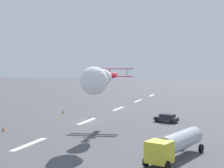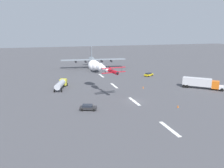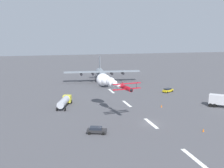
{
  "view_description": "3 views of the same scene",
  "coord_description": "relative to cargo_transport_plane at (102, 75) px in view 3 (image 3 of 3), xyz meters",
  "views": [
    {
      "loc": [
        58.38,
        24.35,
        10.31
      ],
      "look_at": [
        2.31,
        5.72,
        7.23
      ],
      "focal_mm": 54.11,
      "sensor_mm": 36.0,
      "label": 1
    },
    {
      "loc": [
        -59.48,
        24.73,
        20.68
      ],
      "look_at": [
        12.33,
        3.13,
        2.6
      ],
      "focal_mm": 36.74,
      "sensor_mm": 36.0,
      "label": 2
    },
    {
      "loc": [
        -61.03,
        25.74,
        22.09
      ],
      "look_at": [
        38.67,
        0.0,
        2.95
      ],
      "focal_mm": 44.4,
      "sensor_mm": 36.0,
      "label": 3
    }
  ],
  "objects": [
    {
      "name": "cargo_transport_plane",
      "position": [
        0.0,
        0.0,
        0.0
      ],
      "size": [
        28.0,
        34.43,
        10.94
      ],
      "color": "gray",
      "rests_on": "ground"
    },
    {
      "name": "traffic_cone_far",
      "position": [
        -45.41,
        -8.08,
        -2.88
      ],
      "size": [
        0.44,
        0.44,
        0.75
      ],
      "primitive_type": "cone",
      "color": "orange",
      "rests_on": "ground"
    },
    {
      "name": "followme_car_yellow",
      "position": [
        -26.33,
        -19.35,
        -2.44
      ],
      "size": [
        3.7,
        4.81,
        1.52
      ],
      "color": "yellow",
      "rests_on": "ground"
    },
    {
      "name": "runway_stripe_5",
      "position": [
        -19.05,
        0.78,
        -3.25
      ],
      "size": [
        8.0,
        0.9,
        0.01
      ],
      "primitive_type": "cube",
      "color": "white",
      "rests_on": "ground"
    },
    {
      "name": "traffic_cone_near",
      "position": [
        -67.19,
        -8.46,
        -2.88
      ],
      "size": [
        0.44,
        0.44,
        0.75
      ],
      "primitive_type": "cone",
      "color": "orange",
      "rests_on": "ground"
    },
    {
      "name": "runway_stripe_4",
      "position": [
        -38.91,
        0.78,
        -3.25
      ],
      "size": [
        8.0,
        0.9,
        0.01
      ],
      "primitive_type": "cube",
      "color": "white",
      "rests_on": "ground"
    },
    {
      "name": "runway_stripe_3",
      "position": [
        -58.77,
        0.78,
        -3.25
      ],
      "size": [
        8.0,
        0.9,
        0.01
      ],
      "primitive_type": "cube",
      "color": "white",
      "rests_on": "ground"
    },
    {
      "name": "fuel_tanker_truck",
      "position": [
        -37.79,
        20.17,
        -1.5
      ],
      "size": [
        10.39,
        5.62,
        2.9
      ],
      "color": "yellow",
      "rests_on": "ground"
    },
    {
      "name": "ground_plane",
      "position": [
        -58.77,
        0.78,
        -3.26
      ],
      "size": [
        440.0,
        440.0,
        0.0
      ],
      "primitive_type": "plane",
      "color": "#4C4C51",
      "rests_on": "ground"
    },
    {
      "name": "stunt_biplane_red",
      "position": [
        -44.29,
        8.46,
        5.28
      ],
      "size": [
        20.41,
        8.2,
        3.69
      ],
      "color": "red"
    },
    {
      "name": "runway_stripe_2",
      "position": [
        -78.64,
        0.78,
        -3.25
      ],
      "size": [
        8.0,
        0.9,
        0.01
      ],
      "primitive_type": "cube",
      "color": "white",
      "rests_on": "ground"
    },
    {
      "name": "airport_staff_sedan",
      "position": [
        -62.25,
        15.2,
        -2.44
      ],
      "size": [
        3.12,
        4.71,
        1.52
      ],
      "color": "#262628",
      "rests_on": "ground"
    }
  ]
}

